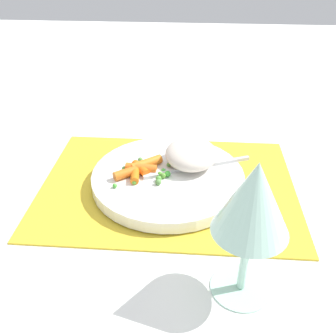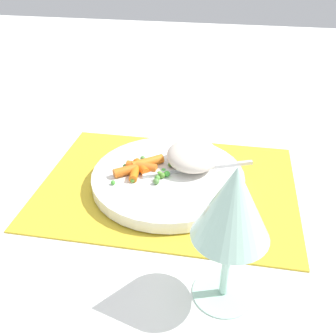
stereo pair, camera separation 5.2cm
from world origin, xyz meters
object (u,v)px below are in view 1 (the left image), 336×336
(rice_mound, at_px, (191,154))
(wine_glass, at_px, (253,203))
(plate, at_px, (168,178))
(fork, at_px, (186,169))
(carrot_portion, at_px, (139,169))

(rice_mound, relative_size, wine_glass, 0.53)
(plate, relative_size, fork, 1.39)
(rice_mound, xyz_separation_m, wine_glass, (-0.07, 0.23, 0.08))
(carrot_portion, relative_size, wine_glass, 0.43)
(plate, relative_size, rice_mound, 2.62)
(rice_mound, bearing_deg, wine_glass, 105.72)
(carrot_portion, bearing_deg, fork, -170.59)
(carrot_portion, relative_size, fork, 0.43)
(rice_mound, bearing_deg, plate, 39.92)
(rice_mound, xyz_separation_m, carrot_portion, (0.08, 0.03, -0.01))
(rice_mound, distance_m, fork, 0.03)
(fork, distance_m, wine_glass, 0.25)
(plate, height_order, fork, fork)
(carrot_portion, height_order, wine_glass, wine_glass)
(fork, xyz_separation_m, wine_glass, (-0.07, 0.21, 0.10))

